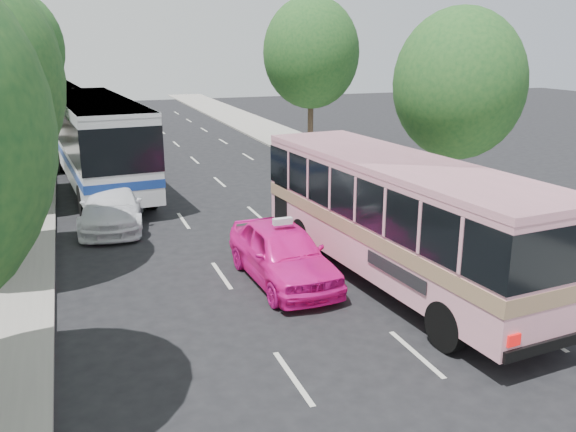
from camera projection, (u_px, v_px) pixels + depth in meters
name	position (u px, v px, depth m)	size (l,w,h in m)	color
ground	(337.00, 323.00, 14.90)	(120.00, 120.00, 0.00)	black
sidewalk_left	(13.00, 178.00, 30.14)	(4.00, 90.00, 0.15)	#9E998E
sidewalk_right	(328.00, 157.00, 35.73)	(4.00, 90.00, 0.12)	#9E998E
tree_left_d	(1.00, 61.00, 30.34)	(5.52, 5.52, 8.60)	#38281E
tree_left_e	(12.00, 44.00, 37.37)	(6.30, 6.30, 9.82)	#38281E
tree_left_f	(17.00, 49.00, 44.65)	(5.88, 5.88, 9.16)	#38281E
tree_right_near	(462.00, 79.00, 23.51)	(5.10, 5.10, 7.95)	#38281E
tree_right_far	(313.00, 49.00, 37.79)	(6.00, 6.00, 9.35)	#38281E
pink_bus	(398.00, 208.00, 16.78)	(3.79, 11.33, 3.55)	pink
pink_taxi	(283.00, 253.00, 17.26)	(2.00, 4.98, 1.70)	#FE16A2
white_pickup	(113.00, 205.00, 22.56)	(2.17, 5.35, 1.55)	white
tour_coach_front	(97.00, 135.00, 27.96)	(4.06, 13.94, 4.12)	silver
tour_coach_rear	(56.00, 103.00, 45.12)	(3.61, 12.16, 3.58)	white
taxi_roof_sign	(283.00, 221.00, 17.00)	(0.55, 0.18, 0.18)	silver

